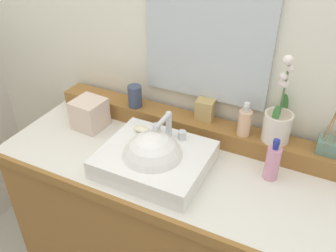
# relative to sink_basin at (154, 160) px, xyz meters

# --- Properties ---
(wall_back) EXTENTS (3.31, 0.20, 2.79)m
(wall_back) POSITION_rel_sink_basin_xyz_m (0.06, 0.46, 0.46)
(wall_back) COLOR silver
(wall_back) RESTS_ON ground
(vanity_cabinet) EXTENTS (1.43, 0.57, 0.90)m
(vanity_cabinet) POSITION_rel_sink_basin_xyz_m (0.06, 0.07, -0.49)
(vanity_cabinet) COLOR olive
(vanity_cabinet) RESTS_ON ground
(back_ledge) EXTENTS (1.35, 0.11, 0.08)m
(back_ledge) POSITION_rel_sink_basin_xyz_m (0.06, 0.29, -0.00)
(back_ledge) COLOR olive
(back_ledge) RESTS_ON vanity_cabinet
(sink_basin) EXTENTS (0.40, 0.35, 0.27)m
(sink_basin) POSITION_rel_sink_basin_xyz_m (0.00, 0.00, 0.00)
(sink_basin) COLOR white
(sink_basin) RESTS_ON vanity_cabinet
(soap_bar) EXTENTS (0.07, 0.04, 0.02)m
(soap_bar) POSITION_rel_sink_basin_xyz_m (-0.11, 0.10, 0.05)
(soap_bar) COLOR beige
(soap_bar) RESTS_ON sink_basin
(potted_plant) EXTENTS (0.11, 0.12, 0.36)m
(potted_plant) POSITION_rel_sink_basin_xyz_m (0.39, 0.29, 0.12)
(potted_plant) COLOR silver
(potted_plant) RESTS_ON back_ledge
(soap_dispenser) EXTENTS (0.05, 0.05, 0.14)m
(soap_dispenser) POSITION_rel_sink_basin_xyz_m (0.27, 0.27, 0.10)
(soap_dispenser) COLOR #E0B38A
(soap_dispenser) RESTS_ON back_ledge
(tumbler_cup) EXTENTS (0.06, 0.06, 0.10)m
(tumbler_cup) POSITION_rel_sink_basin_xyz_m (-0.24, 0.27, 0.09)
(tumbler_cup) COLOR #39445E
(tumbler_cup) RESTS_ON back_ledge
(reed_diffuser) EXTENTS (0.10, 0.10, 0.23)m
(reed_diffuser) POSITION_rel_sink_basin_xyz_m (0.58, 0.29, 0.07)
(reed_diffuser) COLOR slate
(reed_diffuser) RESTS_ON back_ledge
(trinket_box) EXTENTS (0.08, 0.06, 0.09)m
(trinket_box) POSITION_rel_sink_basin_xyz_m (0.08, 0.31, 0.08)
(trinket_box) COLOR tan
(trinket_box) RESTS_ON back_ledge
(lotion_bottle) EXTENTS (0.05, 0.06, 0.17)m
(lotion_bottle) POSITION_rel_sink_basin_xyz_m (0.42, 0.15, 0.03)
(lotion_bottle) COLOR pink
(lotion_bottle) RESTS_ON vanity_cabinet
(tissue_box) EXTENTS (0.14, 0.14, 0.13)m
(tissue_box) POSITION_rel_sink_basin_xyz_m (-0.40, 0.13, 0.03)
(tissue_box) COLOR beige
(tissue_box) RESTS_ON vanity_cabinet
(mirror) EXTENTS (0.53, 0.02, 0.57)m
(mirror) POSITION_rel_sink_basin_xyz_m (0.05, 0.35, 0.40)
(mirror) COLOR silver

